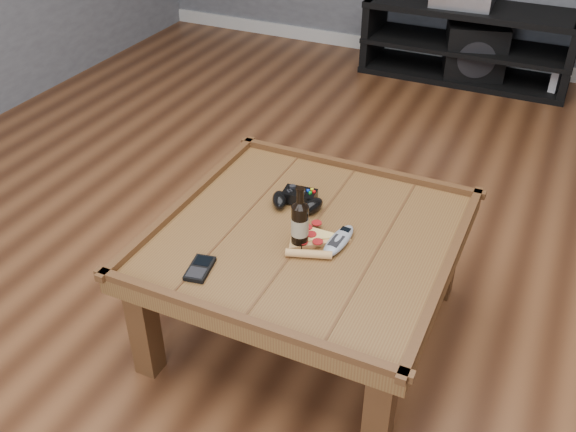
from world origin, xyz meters
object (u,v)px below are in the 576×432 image
at_px(pizza_slice, 311,239).
at_px(game_console, 557,79).
at_px(coffee_table, 307,247).
at_px(media_console, 467,43).
at_px(game_controller, 297,200).
at_px(smartphone, 200,268).
at_px(subwoofer, 475,50).
at_px(beer_bottle, 300,223).
at_px(remote_control, 338,241).

relative_size(pizza_slice, game_console, 1.32).
relative_size(coffee_table, media_console, 0.74).
height_order(game_controller, smartphone, game_controller).
distance_m(media_console, smartphone, 3.10).
distance_m(coffee_table, subwoofer, 2.79).
relative_size(beer_bottle, remote_control, 1.08).
bearing_deg(remote_control, beer_bottle, -150.78).
xyz_separation_m(beer_bottle, pizza_slice, (0.03, 0.03, -0.08)).
distance_m(beer_bottle, game_controller, 0.25).
bearing_deg(remote_control, pizza_slice, -161.14).
height_order(coffee_table, pizza_slice, pizza_slice).
bearing_deg(remote_control, game_console, 83.52).
bearing_deg(pizza_slice, game_console, 59.00).
bearing_deg(remote_control, media_console, 96.40).
height_order(game_controller, remote_control, game_controller).
xyz_separation_m(media_console, smartphone, (-0.23, -3.08, 0.21)).
bearing_deg(beer_bottle, smartphone, -131.86).
distance_m(beer_bottle, game_console, 2.89).
xyz_separation_m(beer_bottle, game_console, (0.62, 2.79, -0.43)).
bearing_deg(beer_bottle, pizza_slice, 49.14).
relative_size(game_controller, remote_control, 1.02).
height_order(smartphone, subwoofer, smartphone).
relative_size(game_controller, smartphone, 1.56).
distance_m(coffee_table, beer_bottle, 0.17).
relative_size(smartphone, game_console, 0.57).
bearing_deg(smartphone, remote_control, 31.44).
bearing_deg(game_console, beer_bottle, -90.99).
height_order(coffee_table, game_console, coffee_table).
bearing_deg(remote_control, subwoofer, 95.30).
height_order(remote_control, game_console, remote_control).
xyz_separation_m(coffee_table, subwoofer, (0.05, 2.78, -0.19)).
xyz_separation_m(smartphone, remote_control, (0.35, 0.32, 0.01)).
bearing_deg(game_controller, game_console, 68.28).
relative_size(coffee_table, game_console, 4.32).
bearing_deg(coffee_table, pizza_slice, -52.84).
xyz_separation_m(pizza_slice, smartphone, (-0.26, -0.29, -0.00)).
bearing_deg(media_console, game_console, -3.25).
relative_size(beer_bottle, game_console, 0.94).
bearing_deg(smartphone, media_console, 75.17).
relative_size(media_console, game_controller, 6.61).
xyz_separation_m(game_controller, subwoofer, (0.15, 2.64, -0.28)).
distance_m(beer_bottle, subwoofer, 2.87).
bearing_deg(game_console, remote_control, -88.87).
distance_m(coffee_table, pizza_slice, 0.08).
height_order(beer_bottle, smartphone, beer_bottle).
distance_m(media_console, remote_control, 2.78).
xyz_separation_m(remote_control, game_console, (0.50, 2.73, -0.36)).
distance_m(remote_control, game_console, 2.80).
bearing_deg(coffee_table, media_console, 90.00).
bearing_deg(beer_bottle, game_controller, 116.10).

